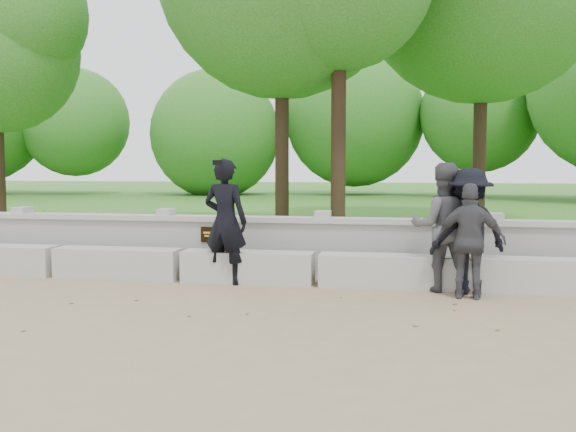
% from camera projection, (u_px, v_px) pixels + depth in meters
% --- Properties ---
extents(ground, '(80.00, 80.00, 0.00)m').
position_uv_depth(ground, '(127.00, 309.00, 7.57)').
color(ground, '#957A5B').
rests_on(ground, ground).
extents(lawn, '(40.00, 22.00, 0.25)m').
position_uv_depth(lawn, '(306.00, 212.00, 21.29)').
color(lawn, '#235D1D').
rests_on(lawn, ground).
extents(concrete_bench, '(11.90, 0.45, 0.45)m').
position_uv_depth(concrete_bench, '(182.00, 265.00, 9.41)').
color(concrete_bench, '#A6A39D').
rests_on(concrete_bench, ground).
extents(parapet_wall, '(12.50, 0.35, 0.90)m').
position_uv_depth(parapet_wall, '(197.00, 243.00, 10.08)').
color(parapet_wall, '#9C9A93').
rests_on(parapet_wall, ground).
extents(man_main, '(0.72, 0.65, 1.78)m').
position_uv_depth(man_main, '(225.00, 221.00, 9.09)').
color(man_main, black).
rests_on(man_main, ground).
extents(visitor_left, '(0.89, 0.72, 1.72)m').
position_uv_depth(visitor_left, '(442.00, 227.00, 8.60)').
color(visitor_left, '#47474C').
rests_on(visitor_left, ground).
extents(visitor_mid, '(1.23, 1.00, 1.65)m').
position_uv_depth(visitor_mid, '(469.00, 231.00, 8.45)').
color(visitor_mid, black).
rests_on(visitor_mid, ground).
extents(visitor_right, '(0.90, 0.47, 1.47)m').
position_uv_depth(visitor_right, '(470.00, 241.00, 8.08)').
color(visitor_right, '#3D3D41').
rests_on(visitor_right, ground).
extents(shrub_a, '(0.35, 0.34, 0.55)m').
position_uv_depth(shrub_a, '(44.00, 223.00, 12.79)').
color(shrub_a, '#3C8F30').
rests_on(shrub_a, lawn).
extents(shrub_b, '(0.30, 0.35, 0.56)m').
position_uv_depth(shrub_b, '(323.00, 237.00, 10.42)').
color(shrub_b, '#3C8F30').
rests_on(shrub_b, lawn).
extents(shrub_c, '(0.75, 0.77, 0.64)m').
position_uv_depth(shrub_c, '(474.00, 234.00, 10.43)').
color(shrub_c, '#3C8F30').
rests_on(shrub_c, lawn).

